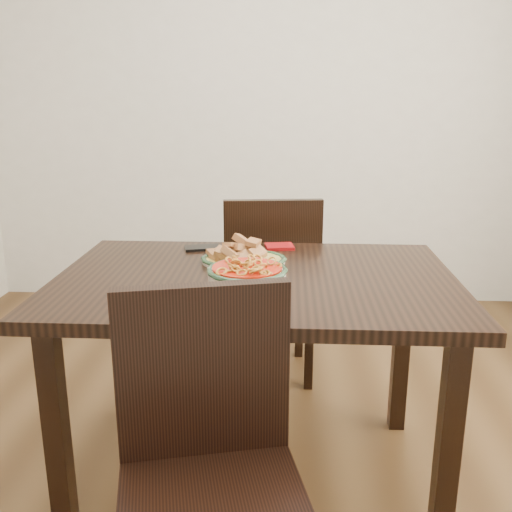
# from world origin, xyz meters

# --- Properties ---
(floor) EXTENTS (3.50, 3.50, 0.00)m
(floor) POSITION_xyz_m (0.00, 0.00, 0.00)
(floor) COLOR #3E2813
(floor) RESTS_ON ground
(wall_back) EXTENTS (3.50, 0.10, 2.60)m
(wall_back) POSITION_xyz_m (0.00, 1.75, 1.30)
(wall_back) COLOR beige
(wall_back) RESTS_ON ground
(dining_table) EXTENTS (1.28, 0.86, 0.75)m
(dining_table) POSITION_xyz_m (0.07, -0.13, 0.66)
(dining_table) COLOR black
(dining_table) RESTS_ON ground
(chair_far) EXTENTS (0.46, 0.46, 0.89)m
(chair_far) POSITION_xyz_m (0.10, 0.59, 0.50)
(chair_far) COLOR black
(chair_far) RESTS_ON ground
(chair_near) EXTENTS (0.51, 0.51, 0.89)m
(chair_near) POSITION_xyz_m (-0.00, -0.74, 0.50)
(chair_near) COLOR black
(chair_near) RESTS_ON ground
(fish_plate) EXTENTS (0.29, 0.23, 0.11)m
(fish_plate) POSITION_xyz_m (0.02, 0.01, 0.79)
(fish_plate) COLOR beige
(fish_plate) RESTS_ON dining_table
(noodle_bowl) EXTENTS (0.24, 0.24, 0.08)m
(noodle_bowl) POSITION_xyz_m (0.05, -0.25, 0.79)
(noodle_bowl) COLOR beige
(noodle_bowl) RESTS_ON dining_table
(smartphone) EXTENTS (0.15, 0.10, 0.01)m
(smartphone) POSITION_xyz_m (-0.15, 0.19, 0.76)
(smartphone) COLOR black
(smartphone) RESTS_ON dining_table
(napkin) EXTENTS (0.12, 0.10, 0.01)m
(napkin) POSITION_xyz_m (0.14, 0.22, 0.76)
(napkin) COLOR maroon
(napkin) RESTS_ON dining_table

